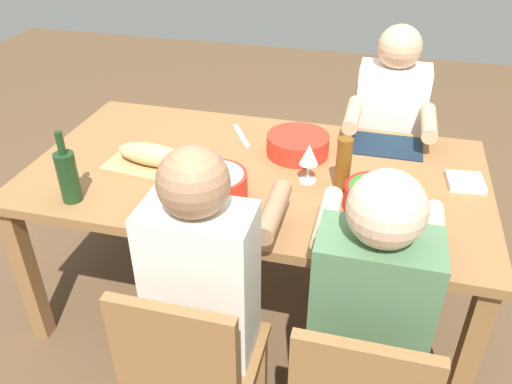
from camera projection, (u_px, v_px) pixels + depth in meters
ground_plane at (256, 298)px, 2.59m from camera, size 8.00×8.00×0.00m
dining_table at (256, 185)px, 2.23m from camera, size 1.90×1.03×0.74m
chair_near_left at (384, 148)px, 2.90m from camera, size 0.40×0.40×0.85m
diner_near_left at (388, 127)px, 2.64m from camera, size 0.41×0.53×1.20m
diner_far_left at (369, 309)px, 1.57m from camera, size 0.41×0.53×1.20m
chair_far_center at (190, 369)px, 1.65m from camera, size 0.40×0.40×0.85m
diner_far_center at (206, 280)px, 1.68m from camera, size 0.41×0.53×1.20m
serving_bowl_fruit at (298, 143)px, 2.28m from camera, size 0.27×0.27×0.09m
serving_bowl_greens at (376, 197)px, 1.91m from camera, size 0.24×0.24×0.10m
serving_bowl_pasta at (216, 184)px, 1.99m from camera, size 0.24×0.24×0.10m
cutting_board at (154, 166)px, 2.20m from camera, size 0.42×0.26×0.02m
bread_loaf at (152, 155)px, 2.17m from camera, size 0.33×0.14×0.09m
wine_bottle at (68, 175)px, 1.94m from camera, size 0.08×0.08×0.29m
beer_bottle at (343, 164)px, 2.01m from camera, size 0.06×0.06×0.22m
wine_glass at (309, 156)px, 2.05m from camera, size 0.08×0.08×0.17m
placemat_near_left at (386, 146)px, 2.37m from camera, size 0.32×0.23×0.01m
fork_far_left at (337, 232)px, 1.82m from camera, size 0.02×0.17×0.01m
carving_knife at (241, 136)px, 2.45m from camera, size 0.14×0.21×0.01m
napkin_stack at (465, 182)px, 2.09m from camera, size 0.15×0.15×0.02m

